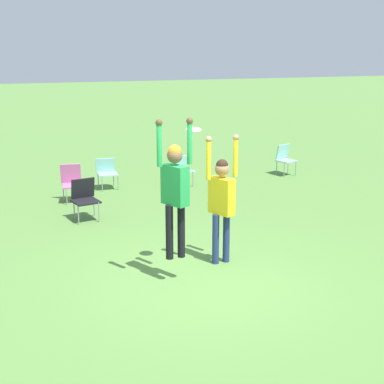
% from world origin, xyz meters
% --- Properties ---
extents(ground_plane, '(120.00, 120.00, 0.00)m').
position_xyz_m(ground_plane, '(0.00, 0.00, 0.00)').
color(ground_plane, '#56843D').
extents(person_jumping, '(0.60, 0.49, 2.22)m').
position_xyz_m(person_jumping, '(-0.34, 0.16, 1.57)').
color(person_jumping, black).
rests_on(person_jumping, ground_plane).
extents(person_defending, '(0.61, 0.50, 2.24)m').
position_xyz_m(person_defending, '(0.67, 0.56, 1.20)').
color(person_defending, navy).
rests_on(person_defending, ground_plane).
extents(frisbee, '(0.24, 0.24, 0.04)m').
position_xyz_m(frisbee, '(0.09, 0.42, 2.38)').
color(frisbee, white).
extents(camping_chair_1, '(0.68, 0.72, 0.79)m').
position_xyz_m(camping_chair_1, '(2.17, 6.06, 0.47)').
color(camping_chair_1, gray).
rests_on(camping_chair_1, ground_plane).
extents(camping_chair_2, '(0.60, 0.64, 0.91)m').
position_xyz_m(camping_chair_2, '(-0.89, 5.61, 0.52)').
color(camping_chair_2, gray).
rests_on(camping_chair_2, ground_plane).
extents(camping_chair_3, '(0.57, 0.61, 0.80)m').
position_xyz_m(camping_chair_3, '(0.22, 6.52, 0.48)').
color(camping_chair_3, gray).
rests_on(camping_chair_3, ground_plane).
extents(camping_chair_4, '(0.59, 0.64, 0.90)m').
position_xyz_m(camping_chair_4, '(-0.94, 3.99, 0.52)').
color(camping_chair_4, gray).
rests_on(camping_chair_4, ground_plane).
extents(camping_chair_5, '(0.58, 0.62, 0.90)m').
position_xyz_m(camping_chair_5, '(5.54, 6.03, 0.53)').
color(camping_chair_5, gray).
rests_on(camping_chair_5, ground_plane).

